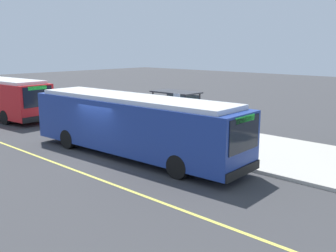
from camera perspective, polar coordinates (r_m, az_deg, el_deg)
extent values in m
plane|color=#38383A|center=(19.37, -9.63, -4.33)|extent=(120.00, 120.00, 0.00)
cube|color=#B7B2A8|center=(23.34, 2.12, -1.27)|extent=(44.00, 6.40, 0.15)
cube|color=#E0D64C|center=(18.18, -15.17, -5.62)|extent=(36.00, 0.14, 0.01)
cube|color=navy|center=(18.77, -5.28, 0.15)|extent=(12.23, 3.10, 2.40)
cube|color=silver|center=(18.56, -5.35, 4.08)|extent=(11.25, 2.80, 0.20)
cube|color=black|center=(15.03, 11.12, -1.20)|extent=(0.14, 2.17, 1.34)
cube|color=black|center=(19.63, -2.60, 1.54)|extent=(10.67, 0.52, 1.06)
cube|color=yellow|center=(19.89, -2.56, -2.06)|extent=(11.51, 0.55, 0.28)
cube|color=#26D83F|center=(14.91, 11.23, 1.00)|extent=(0.09, 1.40, 0.24)
cube|color=black|center=(15.40, 10.96, -6.49)|extent=(0.19, 2.50, 0.36)
cylinder|color=black|center=(17.52, 6.19, -4.23)|extent=(1.01, 0.32, 1.00)
cylinder|color=black|center=(15.74, 1.41, -5.99)|extent=(1.01, 0.32, 1.00)
cylinder|color=black|center=(22.40, -9.63, -0.86)|extent=(1.01, 0.32, 1.00)
cylinder|color=black|center=(21.03, -14.45, -1.87)|extent=(1.01, 0.32, 1.00)
cube|color=black|center=(27.31, -18.50, 4.08)|extent=(0.22, 2.16, 1.34)
cube|color=black|center=(33.03, -22.29, 4.75)|extent=(10.37, 0.88, 1.06)
cube|color=white|center=(33.19, -22.12, 2.58)|extent=(11.20, 0.94, 0.28)
cube|color=#26D83F|center=(27.24, -18.57, 5.30)|extent=(0.14, 1.40, 0.24)
cube|color=black|center=(27.51, -18.29, 1.08)|extent=(0.28, 2.50, 0.36)
cylinder|color=black|center=(30.01, -18.86, 1.81)|extent=(1.02, 0.36, 1.00)
cylinder|color=black|center=(28.86, -22.70, 1.17)|extent=(1.02, 0.36, 1.00)
cylinder|color=#333338|center=(23.14, 4.63, 1.81)|extent=(0.10, 0.10, 2.40)
cylinder|color=#333338|center=(22.15, 2.54, 1.40)|extent=(0.10, 0.10, 2.40)
cylinder|color=#333338|center=(24.81, -0.07, 2.51)|extent=(0.10, 0.10, 2.40)
cylinder|color=#333338|center=(23.89, -2.21, 2.15)|extent=(0.10, 0.10, 2.40)
cube|color=#333338|center=(23.30, 1.17, 4.99)|extent=(2.90, 1.60, 0.08)
cube|color=#4C606B|center=(23.96, 2.20, 2.17)|extent=(2.47, 0.04, 2.16)
cube|color=navy|center=(24.36, -1.12, 2.22)|extent=(0.06, 1.11, 1.82)
cube|color=brown|center=(23.67, 1.32, 0.22)|extent=(1.60, 0.44, 0.06)
cube|color=brown|center=(23.80, 1.71, 0.96)|extent=(1.60, 0.05, 0.44)
cube|color=#333338|center=(24.19, 0.04, -0.07)|extent=(0.08, 0.40, 0.45)
cube|color=#333338|center=(23.26, 2.64, -0.56)|extent=(0.08, 0.40, 0.45)
cylinder|color=#333338|center=(19.88, 1.30, 0.83)|extent=(0.07, 0.07, 2.80)
cube|color=white|center=(19.69, 1.27, 3.97)|extent=(0.44, 0.03, 0.56)
cube|color=red|center=(19.68, 1.25, 3.96)|extent=(0.40, 0.01, 0.16)
cylinder|color=#282D47|center=(22.96, -3.99, -0.23)|extent=(0.14, 0.14, 0.85)
cylinder|color=#282D47|center=(22.84, -4.32, -0.29)|extent=(0.14, 0.14, 0.85)
cube|color=#338C4C|center=(22.76, -4.18, 1.55)|extent=(0.24, 0.40, 0.62)
sphere|color=tan|center=(22.69, -4.19, 2.60)|extent=(0.22, 0.22, 0.22)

